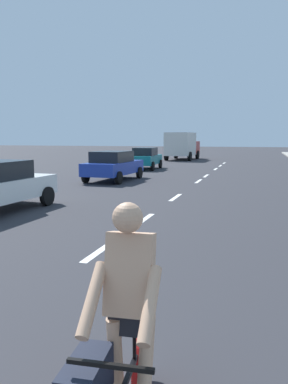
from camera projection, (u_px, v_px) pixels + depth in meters
name	position (u px, v px, depth m)	size (l,w,h in m)	color
ground_plane	(196.00, 183.00, 19.10)	(160.00, 160.00, 0.00)	#2D2D33
lane_stripe_2	(102.00, 249.00, 7.72)	(0.16, 1.80, 0.01)	white
lane_stripe_3	(143.00, 220.00, 10.45)	(0.16, 1.80, 0.01)	white
lane_stripe_4	(176.00, 197.00, 14.44)	(0.16, 1.80, 0.01)	white
lane_stripe_5	(198.00, 181.00, 19.84)	(0.16, 1.80, 0.01)	white
lane_stripe_6	(206.00, 176.00, 22.63)	(0.16, 1.80, 0.01)	white
lane_stripe_7	(216.00, 169.00, 27.53)	(0.16, 1.80, 0.01)	white
lane_stripe_8	(220.00, 166.00, 30.82)	(0.16, 1.80, 0.01)	white
lane_stripe_9	(224.00, 163.00, 34.07)	(0.16, 1.80, 0.01)	white
cyclist	(120.00, 338.00, 2.73)	(0.66, 1.71, 1.82)	black
parked_car_blue	(113.00, 165.00, 20.03)	(2.15, 4.42, 1.57)	#1E389E
parked_car_teal	(146.00, 158.00, 27.34)	(1.93, 3.89, 1.57)	#14727A
delivery_truck	(182.00, 145.00, 39.20)	(2.86, 6.33, 2.80)	maroon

